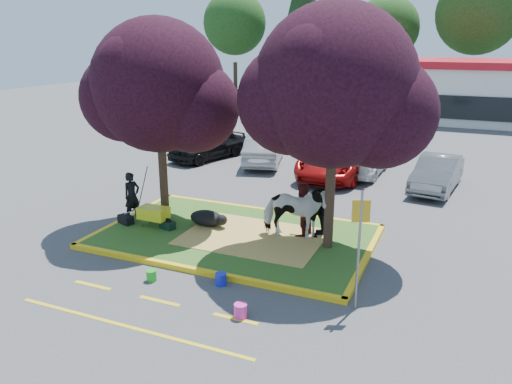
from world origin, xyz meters
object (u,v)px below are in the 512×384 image
at_px(bucket_pink, 241,311).
at_px(car_silver, 265,148).
at_px(handler, 132,196).
at_px(wheelbarrow, 154,213).
at_px(calf, 207,218).
at_px(bucket_green, 151,276).
at_px(sign_post, 359,237).
at_px(bucket_blue, 221,279).
at_px(cow, 295,212).
at_px(car_black, 208,144).

relative_size(bucket_pink, car_silver, 0.07).
distance_m(handler, wheelbarrow, 1.11).
relative_size(calf, bucket_green, 4.10).
relative_size(sign_post, car_silver, 0.62).
relative_size(handler, bucket_blue, 5.16).
bearing_deg(sign_post, cow, 108.74).
relative_size(calf, bucket_pink, 3.64).
xyz_separation_m(cow, car_silver, (-4.62, 8.94, -0.25)).
bearing_deg(handler, wheelbarrow, -85.84).
bearing_deg(bucket_blue, cow, 75.85).
distance_m(cow, car_silver, 10.07).
xyz_separation_m(cow, wheelbarrow, (-4.49, -0.81, -0.42)).
xyz_separation_m(calf, handler, (-2.54, -0.47, 0.56)).
xyz_separation_m(wheelbarrow, bucket_blue, (3.66, -2.47, -0.44)).
xyz_separation_m(sign_post, car_black, (-10.23, 11.86, -1.01)).
height_order(sign_post, car_black, sign_post).
bearing_deg(cow, car_silver, 19.73).
bearing_deg(bucket_green, cow, 55.72).
bearing_deg(handler, bucket_pink, -105.63).
xyz_separation_m(car_black, car_silver, (3.06, 0.17, -0.01)).
relative_size(bucket_pink, car_black, 0.07).
bearing_deg(car_black, bucket_green, -51.73).
relative_size(car_black, car_silver, 0.98).
bearing_deg(handler, car_silver, 13.25).
relative_size(wheelbarrow, bucket_pink, 5.32).
relative_size(handler, bucket_pink, 5.06).
bearing_deg(car_black, handler, -60.69).
distance_m(wheelbarrow, bucket_green, 3.56).
height_order(sign_post, bucket_blue, sign_post).
relative_size(cow, sign_post, 0.72).
distance_m(handler, car_black, 9.57).
relative_size(wheelbarrow, car_silver, 0.37).
height_order(handler, bucket_blue, handler).
relative_size(calf, car_silver, 0.25).
xyz_separation_m(bucket_blue, car_black, (-6.85, 12.05, 0.61)).
bearing_deg(wheelbarrow, bucket_pink, -36.04).
relative_size(cow, bucket_blue, 6.47).
height_order(sign_post, bucket_green, sign_post).
height_order(cow, bucket_pink, cow).
bearing_deg(car_silver, handler, 69.39).
bearing_deg(car_silver, bucket_green, 83.81).
xyz_separation_m(calf, car_silver, (-1.66, 9.02, 0.36)).
height_order(cow, bucket_blue, cow).
bearing_deg(bucket_green, sign_post, 7.68).
relative_size(bucket_green, bucket_pink, 0.89).
distance_m(calf, sign_post, 6.43).
distance_m(bucket_green, bucket_blue, 1.82).
bearing_deg(sign_post, calf, 130.50).
bearing_deg(wheelbarrow, handler, 167.13).
bearing_deg(bucket_blue, car_black, 119.64).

